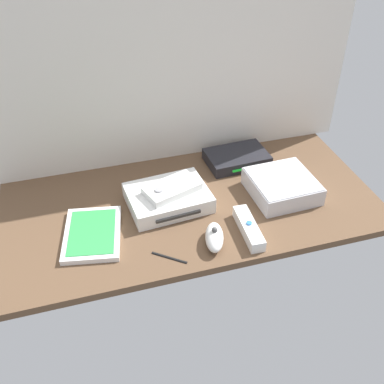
# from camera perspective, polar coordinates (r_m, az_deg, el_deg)

# --- Properties ---
(ground_plane) EXTENTS (1.00, 0.48, 0.02)m
(ground_plane) POSITION_cam_1_polar(r_m,az_deg,el_deg) (1.26, 0.00, -1.80)
(ground_plane) COLOR brown
(ground_plane) RESTS_ON ground
(back_wall) EXTENTS (1.10, 0.01, 0.64)m
(back_wall) POSITION_cam_1_polar(r_m,az_deg,el_deg) (1.30, -3.19, 16.33)
(back_wall) COLOR silver
(back_wall) RESTS_ON ground
(game_console) EXTENTS (0.22, 0.18, 0.04)m
(game_console) POSITION_cam_1_polar(r_m,az_deg,el_deg) (1.24, -2.94, -0.72)
(game_console) COLOR white
(game_console) RESTS_ON ground_plane
(mini_computer) EXTENTS (0.18, 0.18, 0.05)m
(mini_computer) POSITION_cam_1_polar(r_m,az_deg,el_deg) (1.30, 10.97, 0.75)
(mini_computer) COLOR silver
(mini_computer) RESTS_ON ground_plane
(game_case) EXTENTS (0.17, 0.21, 0.02)m
(game_case) POSITION_cam_1_polar(r_m,az_deg,el_deg) (1.18, -12.10, -5.03)
(game_case) COLOR white
(game_case) RESTS_ON ground_plane
(network_router) EXTENTS (0.19, 0.13, 0.03)m
(network_router) POSITION_cam_1_polar(r_m,az_deg,el_deg) (1.41, 5.51, 4.18)
(network_router) COLOR black
(network_router) RESTS_ON ground_plane
(remote_wand) EXTENTS (0.04, 0.15, 0.03)m
(remote_wand) POSITION_cam_1_polar(r_m,az_deg,el_deg) (1.17, 6.95, -4.41)
(remote_wand) COLOR white
(remote_wand) RESTS_ON ground_plane
(remote_nunchuk) EXTENTS (0.07, 0.11, 0.05)m
(remote_nunchuk) POSITION_cam_1_polar(r_m,az_deg,el_deg) (1.13, 2.76, -5.54)
(remote_nunchuk) COLOR white
(remote_nunchuk) RESTS_ON ground_plane
(remote_classic_pad) EXTENTS (0.16, 0.12, 0.02)m
(remote_classic_pad) POSITION_cam_1_polar(r_m,az_deg,el_deg) (1.22, -2.49, 0.46)
(remote_classic_pad) COLOR white
(remote_classic_pad) RESTS_ON game_console
(stylus_pen) EXTENTS (0.07, 0.06, 0.01)m
(stylus_pen) POSITION_cam_1_polar(r_m,az_deg,el_deg) (1.10, -2.79, -7.95)
(stylus_pen) COLOR black
(stylus_pen) RESTS_ON ground_plane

